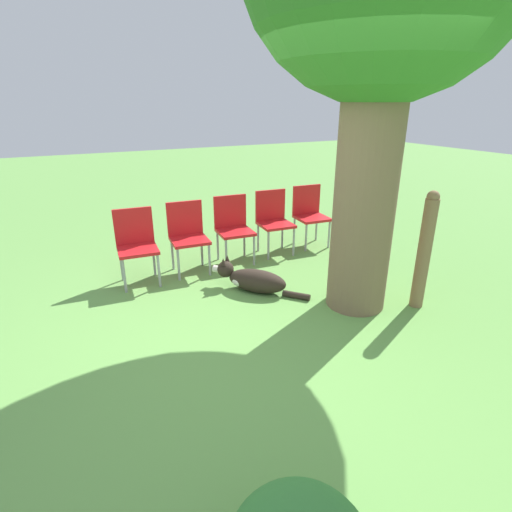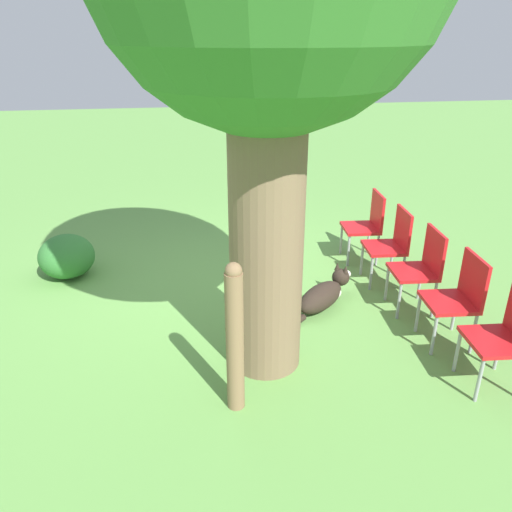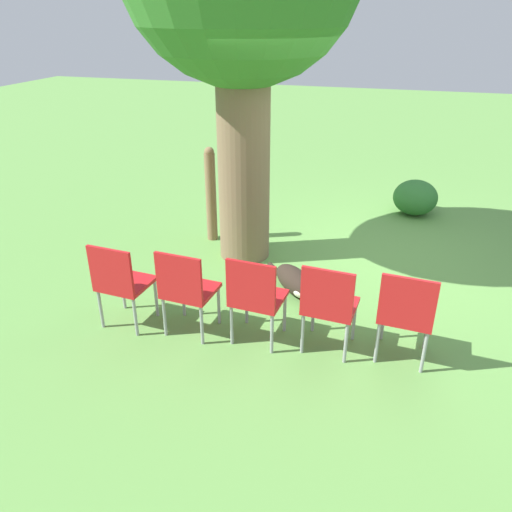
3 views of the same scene
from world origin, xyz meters
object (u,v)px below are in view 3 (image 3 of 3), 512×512
(dog, at_px, (298,283))
(red_chair_1, at_px, (329,303))
(fence_post, at_px, (211,194))
(red_chair_4, at_px, (120,280))
(red_chair_3, at_px, (186,287))
(red_chair_2, at_px, (255,295))
(red_chair_0, at_px, (406,311))

(dog, bearing_deg, red_chair_1, -15.04)
(fence_post, xyz_separation_m, red_chair_4, (-2.13, 0.08, -0.12))
(red_chair_3, height_order, red_chair_4, same)
(red_chair_1, relative_size, red_chair_2, 1.00)
(red_chair_0, relative_size, red_chair_4, 1.00)
(red_chair_0, height_order, red_chair_3, same)
(fence_post, bearing_deg, dog, -128.42)
(red_chair_0, xyz_separation_m, red_chair_4, (-0.19, 2.53, 0.00))
(red_chair_3, bearing_deg, red_chair_2, -81.02)
(red_chair_0, xyz_separation_m, red_chair_3, (-0.15, 1.90, 0.00))
(red_chair_1, bearing_deg, red_chair_4, 98.98)
(red_chair_0, xyz_separation_m, red_chair_1, (-0.05, 0.63, 0.00))
(red_chair_1, xyz_separation_m, red_chair_3, (-0.10, 1.27, 0.00))
(red_chair_3, bearing_deg, fence_post, 19.55)
(red_chair_0, relative_size, red_chair_1, 1.00)
(red_chair_3, distance_m, red_chair_4, 0.63)
(dog, relative_size, red_chair_4, 1.06)
(fence_post, bearing_deg, red_chair_1, -137.49)
(red_chair_0, bearing_deg, red_chair_1, 98.98)
(dog, height_order, red_chair_1, red_chair_1)
(red_chair_3, bearing_deg, red_chair_4, 98.98)
(red_chair_3, xyz_separation_m, red_chair_4, (-0.05, 0.63, 0.00))
(red_chair_2, relative_size, red_chair_4, 1.00)
(fence_post, relative_size, red_chair_0, 1.41)
(red_chair_1, bearing_deg, dog, 30.87)
(red_chair_2, height_order, red_chair_4, same)
(red_chair_1, bearing_deg, red_chair_3, 98.98)
(dog, distance_m, red_chair_0, 1.41)
(red_chair_2, relative_size, red_chair_3, 1.00)
(fence_post, relative_size, red_chair_2, 1.41)
(red_chair_2, bearing_deg, dog, -6.96)
(red_chair_1, bearing_deg, red_chair_2, 98.98)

